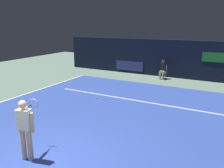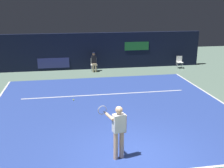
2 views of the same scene
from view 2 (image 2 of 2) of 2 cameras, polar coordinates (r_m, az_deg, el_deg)
ground_plane at (r=12.53m, az=-0.22°, el=-4.95°), size 32.39×32.39×0.00m
court_surface at (r=12.53m, az=-0.22°, el=-4.93°), size 10.90×10.48×0.01m
line_sideline_left at (r=14.39m, az=21.54°, el=-3.20°), size 0.10×10.48×0.01m
line_service at (r=14.23m, az=-1.45°, el=-2.21°), size 8.50×0.10×0.01m
back_wall at (r=19.70m, az=-4.06°, el=6.93°), size 16.09×0.33×2.60m
tennis_player at (r=8.24m, az=1.34°, el=-9.47°), size 0.80×0.93×1.73m
line_judge_on_chair at (r=19.00m, az=-3.81°, el=4.69°), size 0.44×0.53×1.32m
courtside_chair_near at (r=20.61m, az=14.03°, el=4.66°), size 0.49×0.47×0.88m
tennis_ball at (r=13.49m, az=-8.12°, el=-3.32°), size 0.07×0.07×0.07m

